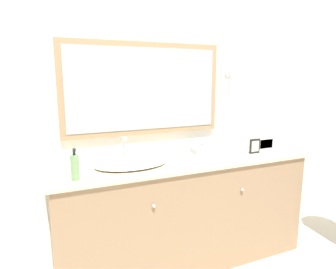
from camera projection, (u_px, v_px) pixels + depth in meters
The scene contains 9 objects.
wall_back at pixel (166, 104), 2.57m from camera, with size 8.00×0.18×2.55m.
vanity_counter at pixel (183, 210), 2.44m from camera, with size 2.07×0.60×0.88m.
sink_basin at pixel (131, 163), 2.16m from camera, with size 0.53×0.40×0.18m.
soap_bottle at pixel (75, 167), 1.84m from camera, with size 0.05×0.06×0.20m.
appliance_box at pixel (262, 142), 2.65m from camera, with size 0.19×0.13×0.12m.
picture_frame at pixel (255, 146), 2.49m from camera, with size 0.10×0.01×0.12m.
hand_towel_near_sink at pixel (202, 151), 2.49m from camera, with size 0.16×0.13×0.05m.
hand_towel_far_corner at pixel (212, 146), 2.64m from camera, with size 0.16×0.12×0.05m.
metal_tray at pixel (219, 158), 2.34m from camera, with size 0.16×0.11×0.01m.
Camera 1 is at (-1.03, -1.74, 1.50)m, focal length 32.00 mm.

